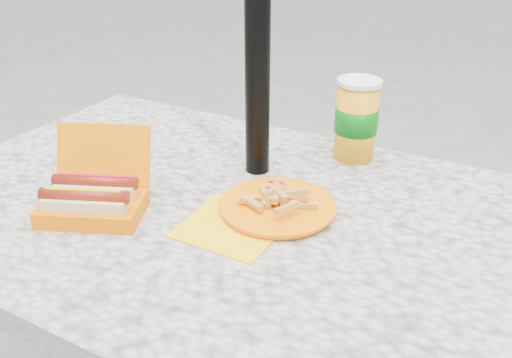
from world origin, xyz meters
The scene contains 4 objects.
picnic_table centered at (0.00, 0.00, 0.64)m, with size 1.20×0.80×0.75m.
hotdog_box centered at (-0.17, -0.14, 0.78)m, with size 0.23×0.22×0.14m.
fries_plate centered at (0.11, 0.02, 0.76)m, with size 0.24×0.28×0.04m.
soda_cup centered at (0.16, 0.32, 0.84)m, with size 0.10×0.10×0.18m.
Camera 1 is at (0.50, -0.74, 1.26)m, focal length 38.00 mm.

